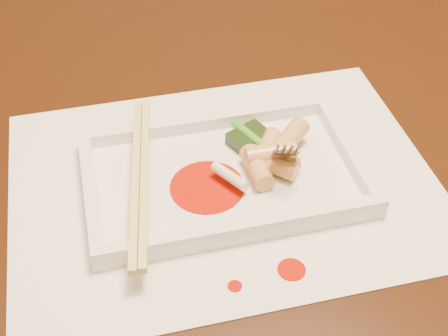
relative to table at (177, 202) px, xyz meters
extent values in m
cube|color=black|center=(0.00, 0.00, 0.08)|extent=(1.40, 0.90, 0.04)
cylinder|color=black|center=(0.62, 0.37, -0.29)|extent=(0.07, 0.07, 0.71)
cube|color=white|center=(0.04, -0.08, 0.10)|extent=(0.40, 0.30, 0.00)
cylinder|color=#B51505|center=(0.07, -0.20, 0.10)|extent=(0.02, 0.02, 0.00)
cylinder|color=#B51505|center=(0.02, -0.20, 0.10)|extent=(0.01, 0.01, 0.00)
cube|color=white|center=(0.04, -0.08, 0.11)|extent=(0.26, 0.16, 0.01)
cube|color=white|center=(0.04, -0.01, 0.12)|extent=(0.26, 0.01, 0.01)
cube|color=white|center=(0.04, -0.16, 0.12)|extent=(0.26, 0.01, 0.01)
cube|color=white|center=(-0.09, -0.08, 0.12)|extent=(0.01, 0.14, 0.01)
cube|color=white|center=(0.16, -0.08, 0.12)|extent=(0.01, 0.14, 0.01)
cube|color=black|center=(0.07, -0.04, 0.12)|extent=(0.05, 0.04, 0.01)
cylinder|color=#EAEACC|center=(0.04, -0.10, 0.12)|extent=(0.03, 0.04, 0.01)
cylinder|color=#338D16|center=(0.08, -0.06, 0.12)|extent=(0.04, 0.08, 0.01)
cube|color=#DACA6D|center=(-0.05, -0.08, 0.13)|extent=(0.04, 0.22, 0.01)
cube|color=#DACA6D|center=(-0.04, -0.08, 0.13)|extent=(0.04, 0.22, 0.01)
cylinder|color=#B51505|center=(0.02, -0.09, 0.11)|extent=(0.07, 0.07, 0.00)
cylinder|color=#EBB86D|center=(0.08, -0.07, 0.12)|extent=(0.04, 0.05, 0.02)
cylinder|color=#EBB86D|center=(0.09, -0.08, 0.12)|extent=(0.04, 0.02, 0.02)
cylinder|color=#EBB86D|center=(0.11, -0.06, 0.13)|extent=(0.05, 0.05, 0.02)
cylinder|color=#EBB86D|center=(0.08, -0.09, 0.12)|extent=(0.05, 0.04, 0.02)
cylinder|color=#EBB86D|center=(0.07, -0.09, 0.12)|extent=(0.02, 0.05, 0.02)
cylinder|color=#EBB86D|center=(0.08, -0.08, 0.13)|extent=(0.05, 0.02, 0.02)
camera|label=1|loc=(-0.06, -0.49, 0.52)|focal=50.00mm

